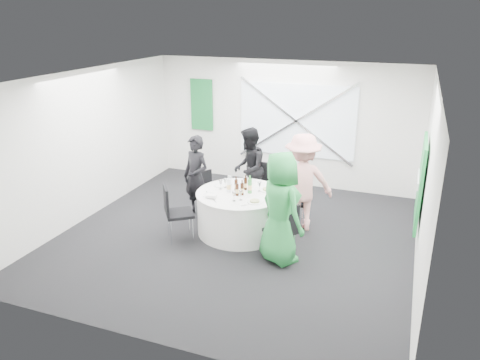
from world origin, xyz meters
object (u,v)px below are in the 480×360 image
(banquet_table, at_px, (240,212))
(person_man_back_left, at_px, (196,177))
(chair_front_right, at_px, (284,228))
(chair_back_left, at_px, (207,190))
(person_woman_pink, at_px, (302,183))
(clear_water_bottle, at_px, (229,185))
(chair_front_left, at_px, (174,209))
(green_water_bottle, at_px, (250,186))
(chair_back, at_px, (262,183))
(chair_back_right, at_px, (295,199))
(person_man_back, at_px, (249,169))
(person_woman_green, at_px, (280,208))

(banquet_table, bearing_deg, person_man_back_left, 160.41)
(chair_front_right, bearing_deg, person_man_back_left, -83.29)
(chair_back_left, height_order, person_woman_pink, person_woman_pink)
(clear_water_bottle, bearing_deg, chair_front_left, -138.36)
(person_woman_pink, height_order, clear_water_bottle, person_woman_pink)
(green_water_bottle, distance_m, clear_water_bottle, 0.37)
(person_man_back_left, bearing_deg, green_water_bottle, 4.96)
(chair_front_right, distance_m, person_woman_pink, 1.24)
(chair_front_right, relative_size, green_water_bottle, 2.91)
(chair_back, height_order, chair_back_right, chair_back)
(person_man_back, bearing_deg, clear_water_bottle, -10.01)
(banquet_table, height_order, green_water_bottle, green_water_bottle)
(chair_front_right, height_order, person_woman_green, person_woman_green)
(chair_back, bearing_deg, clear_water_bottle, -99.52)
(chair_back_right, height_order, person_woman_green, person_woman_green)
(chair_back, height_order, person_woman_green, person_woman_green)
(chair_front_right, height_order, person_woman_pink, person_woman_pink)
(chair_front_left, xyz_separation_m, person_woman_pink, (1.94, 1.22, 0.31))
(person_woman_pink, relative_size, person_woman_green, 0.99)
(chair_back_left, height_order, chair_back_right, chair_back_right)
(chair_back_left, relative_size, chair_front_left, 0.86)
(chair_back, distance_m, person_man_back_left, 1.35)
(chair_back, relative_size, chair_back_right, 1.06)
(banquet_table, relative_size, chair_back_right, 1.74)
(person_man_back, bearing_deg, person_woman_green, 20.52)
(person_man_back_left, xyz_separation_m, clear_water_bottle, (0.83, -0.40, 0.08))
(person_man_back_left, bearing_deg, clear_water_bottle, -5.77)
(green_water_bottle, bearing_deg, person_woman_green, -45.17)
(chair_front_left, xyz_separation_m, person_woman_green, (1.90, -0.04, 0.32))
(chair_back_left, distance_m, chair_front_left, 1.22)
(person_woman_green, bearing_deg, clear_water_bottle, 6.15)
(person_woman_pink, bearing_deg, clear_water_bottle, -3.10)
(chair_back_left, distance_m, green_water_bottle, 1.21)
(person_man_back, bearing_deg, person_woman_pink, 51.72)
(chair_back_right, xyz_separation_m, person_man_back, (-1.08, 0.49, 0.30))
(chair_front_right, relative_size, clear_water_bottle, 3.03)
(person_man_back_left, height_order, green_water_bottle, person_man_back_left)
(chair_back_right, bearing_deg, person_woman_pink, 12.25)
(chair_back, bearing_deg, banquet_table, -90.00)
(chair_front_right, height_order, green_water_bottle, green_water_bottle)
(chair_back, distance_m, chair_front_right, 2.06)
(person_man_back, bearing_deg, chair_back_left, -58.49)
(chair_back, distance_m, chair_back_right, 0.96)
(chair_back_right, distance_m, clear_water_bottle, 1.29)
(chair_front_right, bearing_deg, chair_back_left, -88.59)
(banquet_table, height_order, person_woman_pink, person_woman_pink)
(banquet_table, bearing_deg, green_water_bottle, 18.67)
(chair_back, relative_size, clear_water_bottle, 3.08)
(chair_back, xyz_separation_m, green_water_bottle, (0.13, -1.10, 0.33))
(chair_back, bearing_deg, green_water_bottle, -81.61)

